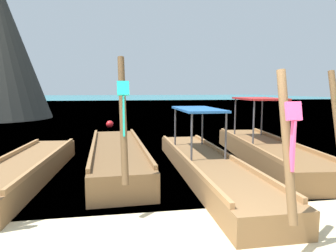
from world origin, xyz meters
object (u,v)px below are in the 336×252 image
(longtail_boat_pink_ribbon, at_px, (206,165))
(longtail_boat_green_ribbon, at_px, (266,151))
(longtail_boat_yellow_ribbon, at_px, (26,169))
(longtail_boat_turquoise_ribbon, at_px, (117,156))
(mooring_buoy_near, at_px, (110,124))

(longtail_boat_pink_ribbon, bearing_deg, longtail_boat_green_ribbon, 27.47)
(longtail_boat_yellow_ribbon, distance_m, longtail_boat_turquoise_ribbon, 2.37)
(longtail_boat_green_ribbon, distance_m, mooring_buoy_near, 10.32)
(longtail_boat_pink_ribbon, height_order, longtail_boat_green_ribbon, longtail_boat_green_ribbon)
(longtail_boat_pink_ribbon, height_order, mooring_buoy_near, longtail_boat_pink_ribbon)
(longtail_boat_turquoise_ribbon, distance_m, mooring_buoy_near, 8.94)
(longtail_boat_yellow_ribbon, xyz_separation_m, longtail_boat_green_ribbon, (6.67, 0.76, 0.07))
(longtail_boat_turquoise_ribbon, xyz_separation_m, longtail_boat_green_ribbon, (4.49, -0.15, 0.03))
(longtail_boat_yellow_ribbon, height_order, longtail_boat_green_ribbon, longtail_boat_yellow_ribbon)
(longtail_boat_yellow_ribbon, relative_size, longtail_boat_pink_ribbon, 0.81)
(longtail_boat_green_ribbon, bearing_deg, longtail_boat_pink_ribbon, -152.53)
(longtail_boat_pink_ribbon, xyz_separation_m, longtail_boat_green_ribbon, (2.25, 1.17, 0.04))
(longtail_boat_pink_ribbon, distance_m, longtail_boat_green_ribbon, 2.54)
(longtail_boat_green_ribbon, bearing_deg, longtail_boat_turquoise_ribbon, 178.12)
(longtail_boat_turquoise_ribbon, bearing_deg, mooring_buoy_near, 92.75)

